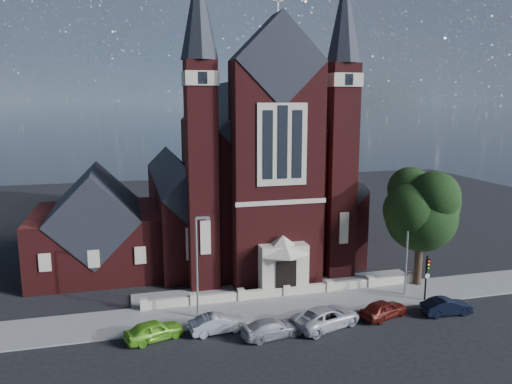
# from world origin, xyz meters

# --- Properties ---
(ground) EXTENTS (120.00, 120.00, 0.00)m
(ground) POSITION_xyz_m (0.00, 15.00, 0.00)
(ground) COLOR black
(ground) RESTS_ON ground
(pavement_strip) EXTENTS (60.00, 5.00, 0.12)m
(pavement_strip) POSITION_xyz_m (0.00, 4.50, 0.00)
(pavement_strip) COLOR slate
(pavement_strip) RESTS_ON ground
(forecourt_paving) EXTENTS (26.00, 3.00, 0.14)m
(forecourt_paving) POSITION_xyz_m (0.00, 8.50, 0.00)
(forecourt_paving) COLOR slate
(forecourt_paving) RESTS_ON ground
(forecourt_wall) EXTENTS (24.00, 0.40, 0.90)m
(forecourt_wall) POSITION_xyz_m (0.00, 6.50, 0.00)
(forecourt_wall) COLOR #B1A48C
(forecourt_wall) RESTS_ON ground
(church) EXTENTS (20.01, 34.90, 29.20)m
(church) POSITION_xyz_m (-0.00, 22.94, 8.19)
(church) COLOR #481313
(church) RESTS_ON ground
(parish_hall) EXTENTS (12.00, 12.20, 10.24)m
(parish_hall) POSITION_xyz_m (-16.00, 18.00, 4.01)
(parish_hall) COLOR #481313
(parish_hall) RESTS_ON ground
(street_tree) EXTENTS (6.40, 6.60, 10.70)m
(street_tree) POSITION_xyz_m (12.60, 5.71, 6.96)
(street_tree) COLOR black
(street_tree) RESTS_ON ground
(street_lamp_left) EXTENTS (1.16, 0.22, 8.09)m
(street_lamp_left) POSITION_xyz_m (-7.91, 4.00, 4.60)
(street_lamp_left) COLOR gray
(street_lamp_left) RESTS_ON ground
(street_lamp_right) EXTENTS (1.16, 0.22, 8.09)m
(street_lamp_right) POSITION_xyz_m (10.09, 4.00, 4.60)
(street_lamp_right) COLOR gray
(street_lamp_right) RESTS_ON ground
(traffic_signal) EXTENTS (0.28, 0.42, 4.00)m
(traffic_signal) POSITION_xyz_m (11.00, 2.43, 2.58)
(traffic_signal) COLOR black
(traffic_signal) RESTS_ON ground
(car_lime_van) EXTENTS (4.49, 2.89, 1.42)m
(car_lime_van) POSITION_xyz_m (-11.50, 1.28, 0.71)
(car_lime_van) COLOR #66B524
(car_lime_van) RESTS_ON ground
(car_silver_a) EXTENTS (4.28, 1.93, 1.36)m
(car_silver_a) POSITION_xyz_m (-6.95, 1.26, 0.68)
(car_silver_a) COLOR #96989C
(car_silver_a) RESTS_ON ground
(car_silver_b) EXTENTS (4.68, 2.48, 1.29)m
(car_silver_b) POSITION_xyz_m (-3.33, -0.42, 0.65)
(car_silver_b) COLOR #93949A
(car_silver_b) RESTS_ON ground
(car_white_suv) EXTENTS (6.01, 4.17, 1.52)m
(car_white_suv) POSITION_xyz_m (1.06, 0.12, 0.76)
(car_white_suv) COLOR silver
(car_white_suv) RESTS_ON ground
(car_dark_red) EXTENTS (4.48, 2.97, 1.42)m
(car_dark_red) POSITION_xyz_m (6.01, 0.46, 0.71)
(car_dark_red) COLOR #54130E
(car_dark_red) RESTS_ON ground
(car_navy) EXTENTS (4.08, 1.54, 1.33)m
(car_navy) POSITION_xyz_m (11.12, -0.27, 0.66)
(car_navy) COLOR black
(car_navy) RESTS_ON ground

